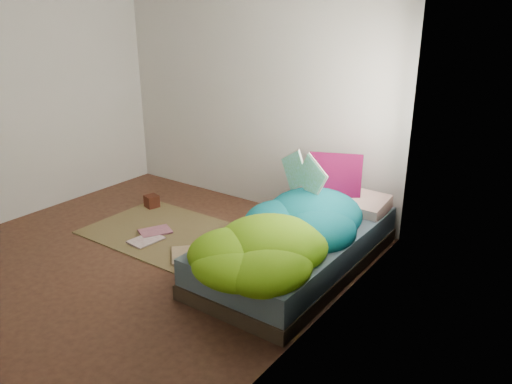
# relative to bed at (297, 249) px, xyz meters

# --- Properties ---
(ground) EXTENTS (3.50, 3.50, 0.00)m
(ground) POSITION_rel_bed_xyz_m (-1.22, -0.72, -0.17)
(ground) COLOR #3C2117
(ground) RESTS_ON ground
(room_walls) EXTENTS (3.54, 3.54, 2.62)m
(room_walls) POSITION_rel_bed_xyz_m (-1.21, -0.71, 1.46)
(room_walls) COLOR beige
(room_walls) RESTS_ON ground
(bed) EXTENTS (1.00, 2.00, 0.34)m
(bed) POSITION_rel_bed_xyz_m (0.00, 0.00, 0.00)
(bed) COLOR #382F1E
(bed) RESTS_ON ground
(duvet) EXTENTS (0.96, 1.84, 0.34)m
(duvet) POSITION_rel_bed_xyz_m (0.00, -0.22, 0.34)
(duvet) COLOR #076E70
(duvet) RESTS_ON bed
(rug) EXTENTS (1.60, 1.10, 0.01)m
(rug) POSITION_rel_bed_xyz_m (-1.37, -0.17, -0.16)
(rug) COLOR brown
(rug) RESTS_ON ground
(pillow_floral) EXTENTS (0.58, 0.37, 0.13)m
(pillow_floral) POSITION_rel_bed_xyz_m (0.20, 0.72, 0.24)
(pillow_floral) COLOR white
(pillow_floral) RESTS_ON bed
(pillow_magenta) EXTENTS (0.51, 0.33, 0.49)m
(pillow_magenta) POSITION_rel_bed_xyz_m (-0.04, 0.72, 0.42)
(pillow_magenta) COLOR #43042A
(pillow_magenta) RESTS_ON bed
(open_book) EXTENTS (0.50, 0.28, 0.30)m
(open_book) POSITION_rel_bed_xyz_m (-0.15, 0.31, 0.66)
(open_book) COLOR green
(open_book) RESTS_ON duvet
(wooden_box) EXTENTS (0.16, 0.16, 0.13)m
(wooden_box) POSITION_rel_bed_xyz_m (-2.01, 0.21, -0.09)
(wooden_box) COLOR #33180B
(wooden_box) RESTS_ON rug
(floor_book_a) EXTENTS (0.25, 0.32, 0.02)m
(floor_book_a) POSITION_rel_bed_xyz_m (-1.52, -0.43, -0.14)
(floor_book_a) COLOR white
(floor_book_a) RESTS_ON rug
(floor_book_b) EXTENTS (0.33, 0.37, 0.03)m
(floor_book_b) POSITION_rel_bed_xyz_m (-1.57, -0.20, -0.14)
(floor_book_b) COLOR #C6728B
(floor_book_b) RESTS_ON rug
(floor_book_c) EXTENTS (0.41, 0.41, 0.03)m
(floor_book_c) POSITION_rel_bed_xyz_m (-0.98, -0.53, -0.14)
(floor_book_c) COLOR tan
(floor_book_c) RESTS_ON rug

